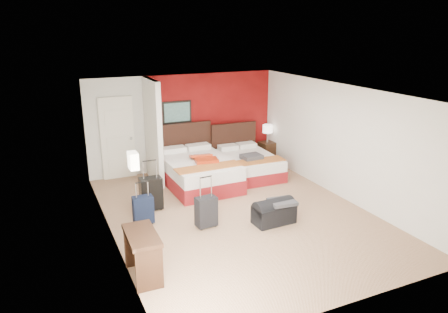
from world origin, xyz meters
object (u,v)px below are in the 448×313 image
suitcase_navy (143,211)px  desk (143,255)px  red_suitcase_open (204,158)px  suitcase_black (151,195)px  suitcase_charcoal (206,213)px  nightstand (267,152)px  bed_left (198,172)px  bed_right (249,165)px  duffel_bag (274,213)px  table_lamp (268,134)px

suitcase_navy → desk: desk is taller
red_suitcase_open → suitcase_black: bearing=-141.8°
desk → suitcase_charcoal: bearing=39.5°
red_suitcase_open → nightstand: red_suitcase_open is taller
bed_left → nightstand: 2.62m
bed_right → suitcase_navy: (-3.16, -1.63, 0.00)m
suitcase_black → desk: desk is taller
bed_left → suitcase_charcoal: (-0.67, -2.14, -0.03)m
red_suitcase_open → duffel_bag: red_suitcase_open is taller
table_lamp → suitcase_black: (-3.85, -1.89, -0.47)m
suitcase_charcoal → duffel_bag: (1.26, -0.39, -0.09)m
duffel_bag → desk: (-2.76, -0.79, 0.17)m
nightstand → duffel_bag: nightstand is taller
bed_right → desk: 4.98m
red_suitcase_open → suitcase_navy: size_ratio=1.34×
suitcase_black → duffel_bag: size_ratio=0.84×
bed_right → suitcase_charcoal: 3.09m
suitcase_black → suitcase_navy: bearing=-117.6°
nightstand → duffel_bag: (-1.86, -3.48, -0.08)m
table_lamp → suitcase_black: bearing=-153.9°
bed_left → suitcase_navy: size_ratio=4.03×
bed_left → duffel_bag: size_ratio=2.68×
suitcase_black → desk: (-0.77, -2.38, 0.03)m
bed_right → red_suitcase_open: (-1.34, -0.22, 0.42)m
bed_left → bed_right: bed_left is taller
table_lamp → suitcase_charcoal: 4.42m
suitcase_navy → duffel_bag: bearing=-22.7°
suitcase_charcoal → duffel_bag: size_ratio=0.72×
desk → suitcase_black: bearing=73.7°
nightstand → suitcase_charcoal: bearing=-142.9°
bed_right → nightstand: bearing=41.4°
desk → red_suitcase_open: bearing=56.2°
bed_left → desk: 3.96m
nightstand → table_lamp: (0.00, 0.00, 0.53)m
table_lamp → duffel_bag: 3.99m
bed_right → table_lamp: table_lamp is taller
red_suitcase_open → duffel_bag: bearing=-69.2°
bed_right → suitcase_navy: 3.56m
bed_left → red_suitcase_open: size_ratio=3.00×
red_suitcase_open → suitcase_charcoal: 2.21m
red_suitcase_open → table_lamp: bearing=33.7°
duffel_bag → bed_left: bearing=100.9°
suitcase_black → desk: 2.50m
bed_right → duffel_bag: bearing=-106.2°
table_lamp → suitcase_navy: size_ratio=0.93×
bed_left → red_suitcase_open: bearing=-45.9°
table_lamp → suitcase_navy: (-4.16, -2.47, -0.54)m
nightstand → suitcase_navy: (-4.16, -2.47, -0.01)m
table_lamp → duffel_bag: size_ratio=0.62×
bed_left → suitcase_charcoal: bearing=-108.3°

